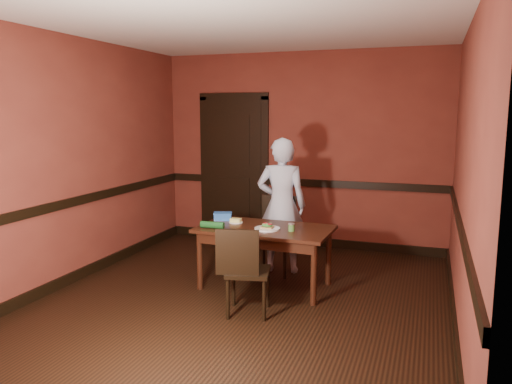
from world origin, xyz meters
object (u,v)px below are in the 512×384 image
Objects in this scene: dining_table at (265,257)px; sauce_jar at (291,227)px; sandwich_plate at (267,228)px; cheese_saucer at (236,221)px; chair_near at (248,270)px; person at (282,205)px; food_tub at (223,216)px; chair_far at (274,236)px.

sauce_jar is at bearing -11.20° from dining_table.
cheese_saucer is (-0.43, 0.19, 0.00)m from sandwich_plate.
sauce_jar is at bearing -122.37° from chair_near.
chair_near is at bearing -87.81° from sandwich_plate.
person reaches higher than food_tub.
cheese_saucer is (-0.38, 0.11, 0.35)m from dining_table.
cheese_saucer is 0.65× the size of food_tub.
sandwich_plate is at bearing -24.02° from cheese_saucer.
sandwich_plate is (0.05, -0.09, 0.35)m from dining_table.
chair_far reaches higher than dining_table.
sauce_jar is 0.71m from cheese_saucer.
chair_near reaches higher than sauce_jar.
person is (0.06, 0.10, 0.35)m from chair_far.
chair_far is 3.75× the size of food_tub.
sandwich_plate is (0.11, -0.58, 0.23)m from chair_far.
dining_table is 17.30× the size of sauce_jar.
dining_table is at bearing -15.70° from cheese_saucer.
food_tub is (-0.58, -0.40, -0.09)m from person.
chair_far is 3.33× the size of sandwich_plate.
food_tub is at bearing 155.96° from cheese_saucer.
person is at bearing 114.61° from sauce_jar.
dining_table is 9.05× the size of cheese_saucer.
sauce_jar is at bearing -35.83° from food_tub.
dining_table is 0.76m from person.
sandwich_plate is 1.73× the size of cheese_saucer.
sandwich_plate is (0.05, -0.68, -0.12)m from person.
dining_table is 0.89× the size of person.
chair_near is 0.76m from sauce_jar.
chair_far reaches higher than cheese_saucer.
sandwich_plate is at bearing -80.75° from chair_far.
food_tub is at bearing 155.97° from sandwich_plate.
person is 0.74m from sauce_jar.
sauce_jar reaches higher than sandwich_plate.
chair_far is 1.24m from chair_near.
cheese_saucer is at bearing -130.82° from chair_far.
chair_far is at bearing 122.69° from sauce_jar.
cheese_saucer is at bearing 155.98° from sandwich_plate.
chair_far is 11.02× the size of sauce_jar.
cheese_saucer is at bearing 41.51° from person.
chair_far is (-0.05, 0.50, 0.12)m from dining_table.
person reaches higher than chair_near.
sandwich_plate is at bearing -100.75° from chair_near.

